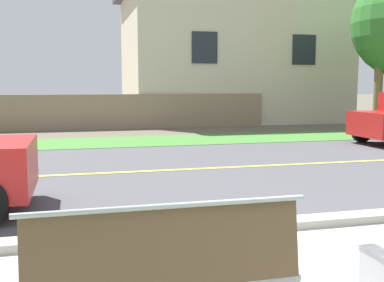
% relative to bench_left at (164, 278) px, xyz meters
% --- Properties ---
extents(ground_plane, '(140.00, 140.00, 0.00)m').
position_rel_bench_left_xyz_m(ground_plane, '(1.31, 7.78, -0.46)').
color(ground_plane, '#665B4C').
extents(curb_edge, '(44.00, 0.30, 0.11)m').
position_rel_bench_left_xyz_m(curb_edge, '(1.31, 2.13, -0.40)').
color(curb_edge, '#ADA89E').
rests_on(curb_edge, ground_plane).
extents(street_asphalt, '(52.00, 8.00, 0.01)m').
position_rel_bench_left_xyz_m(street_asphalt, '(1.31, 6.28, -0.45)').
color(street_asphalt, '#515156').
rests_on(street_asphalt, ground_plane).
extents(road_centre_line, '(48.00, 0.14, 0.01)m').
position_rel_bench_left_xyz_m(road_centre_line, '(1.31, 6.28, -0.45)').
color(road_centre_line, '#E0CC4C').
rests_on(road_centre_line, ground_plane).
extents(far_verge_grass, '(48.00, 2.80, 0.02)m').
position_rel_bench_left_xyz_m(far_verge_grass, '(1.31, 11.42, -0.45)').
color(far_verge_grass, '#478438').
rests_on(far_verge_grass, ground_plane).
extents(bench_left, '(1.87, 0.48, 1.01)m').
position_rel_bench_left_xyz_m(bench_left, '(0.00, 0.00, 0.00)').
color(bench_left, '#9EA0A8').
rests_on(bench_left, ground_plane).
extents(garden_wall, '(13.00, 0.36, 1.40)m').
position_rel_bench_left_xyz_m(garden_wall, '(0.83, 15.85, 0.24)').
color(garden_wall, gray).
rests_on(garden_wall, ground_plane).
extents(house_across_street, '(10.92, 6.91, 6.62)m').
position_rel_bench_left_xyz_m(house_across_street, '(7.08, 19.05, 2.89)').
color(house_across_street, beige).
rests_on(house_across_street, ground_plane).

